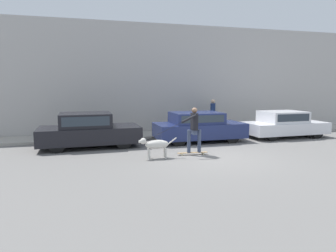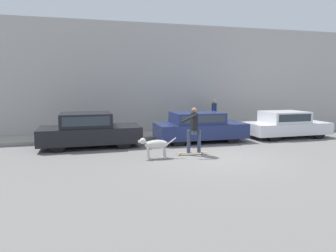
{
  "view_description": "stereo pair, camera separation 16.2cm",
  "coord_description": "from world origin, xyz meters",
  "px_view_note": "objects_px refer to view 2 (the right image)",
  "views": [
    {
      "loc": [
        -4.22,
        -9.35,
        2.41
      ],
      "look_at": [
        -1.33,
        1.39,
        0.95
      ],
      "focal_mm": 32.0,
      "sensor_mm": 36.0,
      "label": 1
    },
    {
      "loc": [
        -4.07,
        -9.39,
        2.41
      ],
      "look_at": [
        -1.33,
        1.39,
        0.95
      ],
      "focal_mm": 32.0,
      "sensor_mm": 36.0,
      "label": 2
    }
  ],
  "objects_px": {
    "pedestrian_with_bag": "(214,114)",
    "parked_car_1": "(199,127)",
    "skateboarder": "(194,128)",
    "parked_car_2": "(286,125)",
    "parked_car_0": "(89,131)",
    "dog": "(155,145)"
  },
  "relations": [
    {
      "from": "pedestrian_with_bag",
      "to": "parked_car_1",
      "type": "bearing_deg",
      "value": -99.29
    },
    {
      "from": "skateboarder",
      "to": "pedestrian_with_bag",
      "type": "height_order",
      "value": "pedestrian_with_bag"
    },
    {
      "from": "parked_car_2",
      "to": "skateboarder",
      "type": "height_order",
      "value": "skateboarder"
    },
    {
      "from": "parked_car_0",
      "to": "parked_car_1",
      "type": "distance_m",
      "value": 4.7
    },
    {
      "from": "dog",
      "to": "pedestrian_with_bag",
      "type": "height_order",
      "value": "pedestrian_with_bag"
    },
    {
      "from": "parked_car_0",
      "to": "dog",
      "type": "relative_size",
      "value": 3.04
    },
    {
      "from": "parked_car_2",
      "to": "skateboarder",
      "type": "bearing_deg",
      "value": -157.58
    },
    {
      "from": "dog",
      "to": "parked_car_2",
      "type": "bearing_deg",
      "value": -159.85
    },
    {
      "from": "parked_car_1",
      "to": "pedestrian_with_bag",
      "type": "bearing_deg",
      "value": 51.76
    },
    {
      "from": "parked_car_2",
      "to": "skateboarder",
      "type": "xyz_separation_m",
      "value": [
        -5.49,
        -2.43,
        0.36
      ]
    },
    {
      "from": "skateboarder",
      "to": "pedestrian_with_bag",
      "type": "relative_size",
      "value": 1.44
    },
    {
      "from": "parked_car_1",
      "to": "parked_car_2",
      "type": "relative_size",
      "value": 0.99
    },
    {
      "from": "pedestrian_with_bag",
      "to": "parked_car_2",
      "type": "bearing_deg",
      "value": -6.86
    },
    {
      "from": "parked_car_2",
      "to": "dog",
      "type": "xyz_separation_m",
      "value": [
        -6.92,
        -2.62,
        -0.13
      ]
    },
    {
      "from": "parked_car_1",
      "to": "pedestrian_with_bag",
      "type": "distance_m",
      "value": 2.57
    },
    {
      "from": "dog",
      "to": "skateboarder",
      "type": "bearing_deg",
      "value": -173.08
    },
    {
      "from": "skateboarder",
      "to": "parked_car_1",
      "type": "bearing_deg",
      "value": -110.53
    },
    {
      "from": "parked_car_2",
      "to": "parked_car_1",
      "type": "bearing_deg",
      "value": 178.53
    },
    {
      "from": "parked_car_2",
      "to": "pedestrian_with_bag",
      "type": "height_order",
      "value": "pedestrian_with_bag"
    },
    {
      "from": "parked_car_2",
      "to": "dog",
      "type": "height_order",
      "value": "parked_car_2"
    },
    {
      "from": "parked_car_0",
      "to": "dog",
      "type": "height_order",
      "value": "parked_car_0"
    },
    {
      "from": "parked_car_0",
      "to": "parked_car_2",
      "type": "height_order",
      "value": "parked_car_0"
    }
  ]
}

